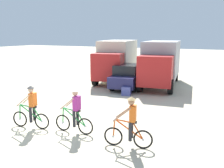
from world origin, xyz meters
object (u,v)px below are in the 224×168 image
object	(u,v)px
box_truck_grey_hauler	(161,61)
cyclist_near_camera	(130,124)
cyclist_cowboy_hat	(75,113)
box_truck_cream_rv	(117,58)
sedan_parked	(127,76)
supply_crate	(126,91)
cyclist_orange_shirt	(31,109)

from	to	relation	value
box_truck_grey_hauler	cyclist_near_camera	size ratio (longest dim) A/B	3.85
cyclist_cowboy_hat	cyclist_near_camera	size ratio (longest dim) A/B	1.00
box_truck_cream_rv	sedan_parked	size ratio (longest dim) A/B	1.60
box_truck_grey_hauler	box_truck_cream_rv	bearing A→B (deg)	172.89
box_truck_cream_rv	supply_crate	size ratio (longest dim) A/B	11.15
cyclist_cowboy_hat	sedan_parked	bearing A→B (deg)	99.40
cyclist_cowboy_hat	supply_crate	bearing A→B (deg)	95.63
cyclist_cowboy_hat	supply_crate	distance (m)	6.76
cyclist_cowboy_hat	cyclist_near_camera	xyz separation A→B (m)	(2.43, -0.22, 0.00)
box_truck_grey_hauler	supply_crate	size ratio (longest dim) A/B	11.05
box_truck_cream_rv	cyclist_cowboy_hat	xyz separation A→B (m)	(3.52, -11.25, -1.03)
cyclist_orange_shirt	supply_crate	size ratio (longest dim) A/B	2.87
cyclist_cowboy_hat	cyclist_orange_shirt	bearing A→B (deg)	-168.78
box_truck_cream_rv	supply_crate	distance (m)	5.61
box_truck_cream_rv	cyclist_near_camera	world-z (taller)	box_truck_cream_rv
box_truck_cream_rv	cyclist_near_camera	distance (m)	12.97
box_truck_grey_hauler	sedan_parked	size ratio (longest dim) A/B	1.58
cyclist_orange_shirt	box_truck_cream_rv	bearing A→B (deg)	97.85
supply_crate	box_truck_grey_hauler	bearing A→B (deg)	75.00
box_truck_cream_rv	sedan_parked	world-z (taller)	box_truck_cream_rv
sedan_parked	cyclist_cowboy_hat	xyz separation A→B (m)	(1.43, -8.64, -0.04)
box_truck_cream_rv	cyclist_orange_shirt	bearing A→B (deg)	-82.15
box_truck_cream_rv	box_truck_grey_hauler	bearing A→B (deg)	-7.11
cyclist_cowboy_hat	box_truck_grey_hauler	bearing A→B (deg)	87.73
sedan_parked	cyclist_cowboy_hat	world-z (taller)	cyclist_cowboy_hat
box_truck_grey_hauler	cyclist_cowboy_hat	distance (m)	10.82
sedan_parked	cyclist_near_camera	distance (m)	9.67
sedan_parked	cyclist_near_camera	bearing A→B (deg)	-66.44
sedan_parked	cyclist_cowboy_hat	size ratio (longest dim) A/B	2.43
sedan_parked	supply_crate	world-z (taller)	sedan_parked
box_truck_grey_hauler	cyclist_orange_shirt	xyz separation A→B (m)	(-2.34, -11.14, -1.03)
supply_crate	cyclist_cowboy_hat	bearing A→B (deg)	-84.37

